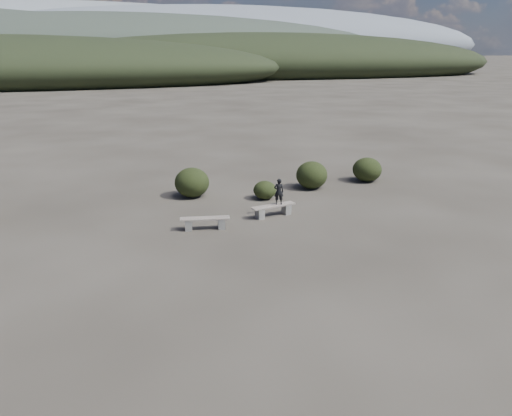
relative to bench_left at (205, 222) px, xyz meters
name	(u,v)px	position (x,y,z in m)	size (l,w,h in m)	color
ground	(296,288)	(1.44, -5.00, -0.26)	(1200.00, 1200.00, 0.00)	#312C26
bench_left	(205,222)	(0.00, 0.00, 0.00)	(1.72, 0.60, 0.42)	slate
bench_right	(273,209)	(2.68, 0.72, 0.00)	(1.75, 0.73, 0.43)	slate
seated_person	(279,192)	(2.90, 0.77, 0.66)	(0.35, 0.23, 0.97)	black
shrub_b	(192,182)	(0.23, 4.11, 0.36)	(1.43, 1.43, 1.23)	black
shrub_c	(265,190)	(3.04, 2.96, 0.12)	(0.94, 0.94, 0.75)	black
shrub_d	(312,175)	(5.51, 3.98, 0.35)	(1.38, 1.38, 1.21)	black
shrub_e	(367,170)	(8.47, 4.44, 0.30)	(1.34, 1.34, 1.12)	black
mountain_ridges	(99,43)	(-6.05, 334.06, 10.58)	(500.00, 400.00, 56.00)	black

